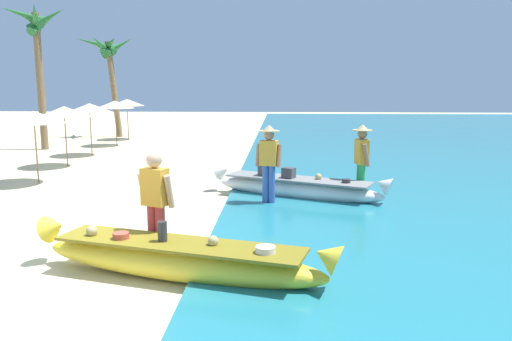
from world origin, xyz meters
name	(u,v)px	position (x,y,z in m)	size (l,w,h in m)	color
ground_plane	(100,257)	(0.00, 0.00, 0.00)	(80.00, 80.00, 0.00)	beige
boat_yellow_foreground	(179,259)	(1.37, -0.79, 0.28)	(4.32, 1.71, 0.79)	yellow
boat_white_midground	(297,187)	(3.09, 3.98, 0.28)	(4.09, 2.24, 0.79)	white
person_vendor_hatted	(269,160)	(2.47, 3.24, 1.02)	(0.58, 0.44, 1.75)	#3D5BA8
person_tourist_customer	(156,202)	(0.94, -0.26, 0.93)	(0.58, 0.39, 1.65)	#B2383D
person_vendor_assistant	(362,157)	(4.53, 4.01, 0.99)	(0.44, 0.58, 1.71)	green
parasol_row_0	(34,117)	(-3.66, 5.46, 1.75)	(1.60, 1.60, 1.91)	#8E6B47
parasol_row_1	(64,111)	(-4.07, 8.19, 1.75)	(1.60, 1.60, 1.91)	#8E6B47
parasol_row_2	(90,108)	(-4.23, 10.69, 1.75)	(1.60, 1.60, 1.91)	#8E6B47
parasol_row_3	(115,105)	(-4.29, 13.65, 1.75)	(1.60, 1.60, 1.91)	#8E6B47
parasol_row_4	(127,102)	(-4.52, 16.04, 1.75)	(1.60, 1.60, 1.91)	#8E6B47
palm_tree_tall_inland	(37,36)	(-6.78, 12.31, 4.43)	(2.38, 2.85, 5.65)	brown
palm_tree_leaning_seaward	(108,54)	(-5.71, 17.22, 4.05)	(2.72, 2.59, 4.96)	brown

